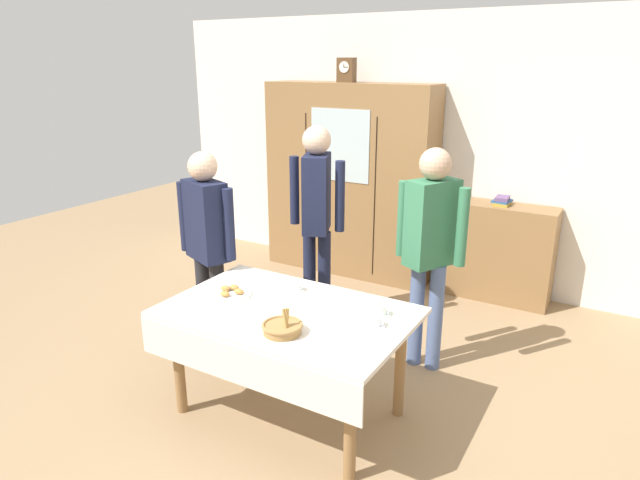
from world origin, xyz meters
TOP-DOWN VIEW (x-y plane):
  - ground_plane at (0.00, 0.00)m, footprint 12.00×12.00m
  - back_wall at (0.00, 2.65)m, footprint 6.40×0.10m
  - dining_table at (0.00, -0.23)m, footprint 1.54×0.99m
  - wall_cabinet at (-0.90, 2.35)m, footprint 1.84×0.46m
  - mantel_clock at (-0.95, 2.35)m, footprint 0.18×0.11m
  - bookshelf_low at (0.69, 2.41)m, footprint 1.04×0.35m
  - book_stack at (0.69, 2.41)m, footprint 0.17×0.21m
  - tea_cup_mid_right at (-0.13, 0.08)m, footprint 0.13×0.13m
  - tea_cup_far_left at (0.53, 0.03)m, footprint 0.13×0.13m
  - tea_cup_center at (0.57, -0.13)m, footprint 0.13×0.13m
  - bread_basket at (0.15, -0.47)m, footprint 0.24×0.24m
  - pastry_plate at (-0.46, -0.19)m, footprint 0.28×0.28m
  - spoon_center at (-0.47, 0.06)m, footprint 0.12×0.02m
  - spoon_far_left at (0.08, -0.08)m, footprint 0.12×0.02m
  - spoon_front_edge at (0.07, -0.24)m, footprint 0.12×0.02m
  - person_near_right_end at (0.55, 0.83)m, footprint 0.52×0.41m
  - person_beside_shelf at (-0.97, 0.17)m, footprint 0.52×0.32m
  - person_by_cabinet at (-0.52, 1.03)m, footprint 0.52×0.41m

SIDE VIEW (x-z plane):
  - ground_plane at x=0.00m, z-range 0.00..0.00m
  - bookshelf_low at x=0.69m, z-range 0.00..0.95m
  - dining_table at x=0.00m, z-range 0.27..1.02m
  - spoon_center at x=-0.47m, z-range 0.75..0.76m
  - spoon_far_left at x=0.08m, z-range 0.75..0.76m
  - spoon_front_edge at x=0.07m, z-range 0.75..0.76m
  - pastry_plate at x=-0.46m, z-range 0.74..0.79m
  - tea_cup_mid_right at x=-0.13m, z-range 0.74..0.81m
  - tea_cup_far_left at x=0.53m, z-range 0.75..0.81m
  - tea_cup_center at x=0.57m, z-range 0.75..0.81m
  - bread_basket at x=0.15m, z-range 0.70..0.86m
  - book_stack at x=0.69m, z-range 0.94..1.02m
  - person_beside_shelf at x=-0.97m, z-range 0.17..1.79m
  - wall_cabinet at x=-0.90m, z-range 0.00..2.03m
  - person_near_right_end at x=0.55m, z-range 0.19..1.86m
  - person_by_cabinet at x=-0.52m, z-range 0.20..1.95m
  - back_wall at x=0.00m, z-range 0.00..2.70m
  - mantel_clock at x=-0.95m, z-range 2.03..2.27m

